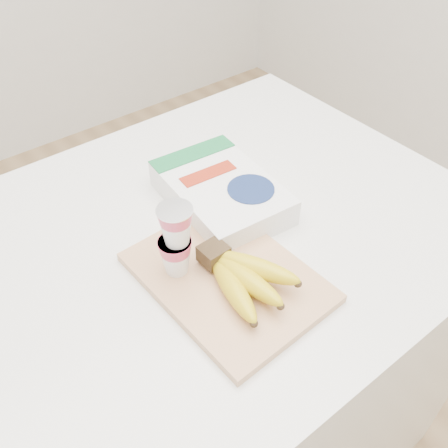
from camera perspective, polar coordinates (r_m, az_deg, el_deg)
name	(u,v)px	position (r m, az deg, el deg)	size (l,w,h in m)	color
room	(150,55)	(0.75, -8.42, 18.59)	(4.00, 4.00, 4.00)	tan
table	(184,377)	(1.36, -4.60, -17.02)	(1.29, 0.86, 0.96)	silver
cutting_board	(227,277)	(0.90, 0.37, -6.09)	(0.25, 0.34, 0.02)	tan
bananas	(242,276)	(0.86, 2.11, -6.00)	(0.14, 0.19, 0.06)	#382816
yogurt_stack	(176,239)	(0.85, -5.55, -1.71)	(0.06, 0.06, 0.14)	white
cereal_box	(221,192)	(1.04, -0.33, 3.66)	(0.21, 0.30, 0.06)	white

